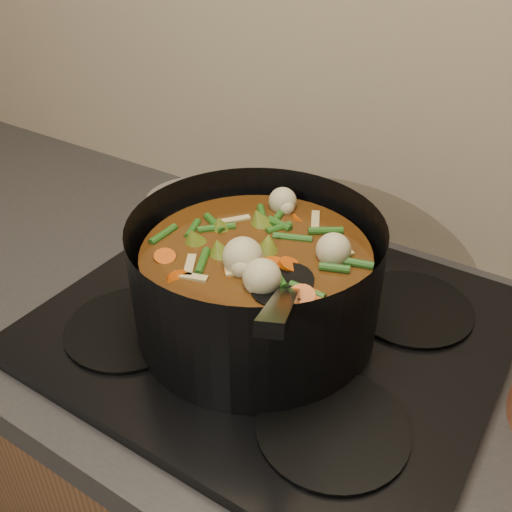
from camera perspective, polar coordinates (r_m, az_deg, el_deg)
The scene contains 4 objects.
counter at distance 1.19m, azimuth 1.31°, elevation -23.90°, with size 2.64×0.64×0.91m.
stovetop at distance 0.84m, azimuth 1.72°, elevation -6.77°, with size 0.62×0.54×0.03m.
stockpot at distance 0.77m, azimuth 0.02°, elevation -2.51°, with size 0.40×0.44×0.25m.
saucepan at distance 0.94m, azimuth -5.83°, elevation 2.88°, with size 0.16×0.16×0.13m.
Camera 1 is at (0.32, 1.38, 1.47)m, focal length 40.00 mm.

